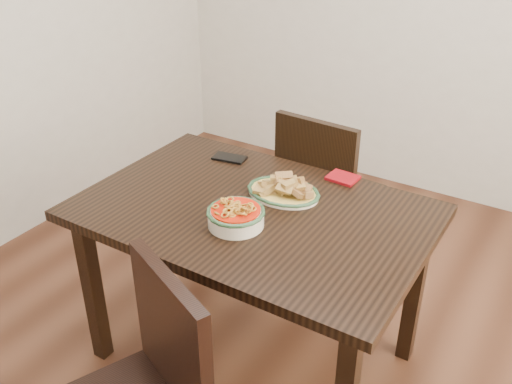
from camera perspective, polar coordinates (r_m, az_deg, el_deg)
The scene contains 7 objects.
floor at distance 2.67m, azimuth 2.84°, elevation -14.76°, with size 3.50×3.50×0.00m, color #3D2013.
dining_table at distance 2.20m, azimuth -0.28°, elevation -3.61°, with size 1.30×0.87×0.75m.
chair_far at distance 2.83m, azimuth 6.80°, elevation 0.42°, with size 0.45×0.45×0.89m.
fish_plate at distance 2.22m, azimuth 2.77°, elevation 0.73°, with size 0.29×0.23×0.11m.
noodle_bowl at distance 2.03m, azimuth -2.03°, elevation -2.28°, with size 0.21×0.21×0.08m.
smartphone at distance 2.53m, azimuth -2.67°, elevation 3.43°, with size 0.14×0.08×0.01m, color black.
napkin at distance 2.38m, azimuth 8.68°, elevation 1.42°, with size 0.12×0.10×0.01m, color maroon.
Camera 1 is at (0.91, -1.70, 1.85)m, focal length 40.00 mm.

